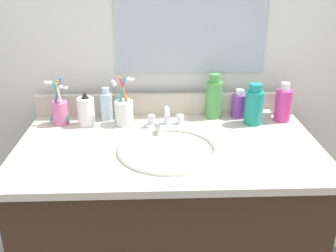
# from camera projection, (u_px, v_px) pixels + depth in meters

# --- Properties ---
(vanity_cabinet) EXTENTS (1.02, 0.54, 0.75)m
(vanity_cabinet) POSITION_uv_depth(u_px,v_px,m) (168.00, 235.00, 1.49)
(vanity_cabinet) COLOR #382316
(vanity_cabinet) RESTS_ON ground_plane
(countertop) EXTENTS (1.06, 0.59, 0.02)m
(countertop) POSITION_uv_depth(u_px,v_px,m) (168.00, 147.00, 1.34)
(countertop) COLOR beige
(countertop) RESTS_ON vanity_cabinet
(backsplash) EXTENTS (1.06, 0.02, 0.09)m
(backsplash) POSITION_uv_depth(u_px,v_px,m) (166.00, 104.00, 1.57)
(backsplash) COLOR beige
(backsplash) RESTS_ON countertop
(back_wall) EXTENTS (2.16, 0.04, 1.30)m
(back_wall) POSITION_uv_depth(u_px,v_px,m) (165.00, 134.00, 1.70)
(back_wall) COLOR silver
(back_wall) RESTS_ON ground_plane
(mirror_panel) EXTENTS (0.60, 0.01, 0.56)m
(mirror_panel) POSITION_uv_depth(u_px,v_px,m) (191.00, 1.00, 1.45)
(mirror_panel) COLOR #B2BCC6
(sink_basin) EXTENTS (0.35, 0.35, 0.11)m
(sink_basin) POSITION_uv_depth(u_px,v_px,m) (168.00, 158.00, 1.30)
(sink_basin) COLOR white
(sink_basin) RESTS_ON countertop
(faucet) EXTENTS (0.16, 0.10, 0.08)m
(faucet) POSITION_uv_depth(u_px,v_px,m) (166.00, 120.00, 1.46)
(faucet) COLOR silver
(faucet) RESTS_ON countertop
(bottle_soap_pink) EXTENTS (0.06, 0.06, 0.16)m
(bottle_soap_pink) POSITION_uv_depth(u_px,v_px,m) (283.00, 104.00, 1.51)
(bottle_soap_pink) COLOR #D8338C
(bottle_soap_pink) RESTS_ON countertop
(bottle_mouthwash_teal) EXTENTS (0.07, 0.07, 0.16)m
(bottle_mouthwash_teal) POSITION_uv_depth(u_px,v_px,m) (254.00, 106.00, 1.48)
(bottle_mouthwash_teal) COLOR teal
(bottle_mouthwash_teal) RESTS_ON countertop
(bottle_lotion_white) EXTENTS (0.06, 0.06, 0.13)m
(bottle_lotion_white) POSITION_uv_depth(u_px,v_px,m) (86.00, 111.00, 1.47)
(bottle_lotion_white) COLOR white
(bottle_lotion_white) RESTS_ON countertop
(bottle_toner_green) EXTENTS (0.06, 0.06, 0.18)m
(bottle_toner_green) POSITION_uv_depth(u_px,v_px,m) (214.00, 98.00, 1.53)
(bottle_toner_green) COLOR #4C9E4C
(bottle_toner_green) RESTS_ON countertop
(bottle_gel_clear) EXTENTS (0.05, 0.05, 0.13)m
(bottle_gel_clear) POSITION_uv_depth(u_px,v_px,m) (106.00, 106.00, 1.52)
(bottle_gel_clear) COLOR silver
(bottle_gel_clear) RESTS_ON countertop
(bottle_cream_purple) EXTENTS (0.06, 0.06, 0.12)m
(bottle_cream_purple) POSITION_uv_depth(u_px,v_px,m) (239.00, 105.00, 1.55)
(bottle_cream_purple) COLOR #7A3899
(bottle_cream_purple) RESTS_ON countertop
(cup_pink) EXTENTS (0.09, 0.06, 0.19)m
(cup_pink) POSITION_uv_depth(u_px,v_px,m) (60.00, 111.00, 1.48)
(cup_pink) COLOR #D16693
(cup_pink) RESTS_ON countertop
(cup_white_ceramic) EXTENTS (0.09, 0.07, 0.19)m
(cup_white_ceramic) POSITION_uv_depth(u_px,v_px,m) (124.00, 111.00, 1.48)
(cup_white_ceramic) COLOR white
(cup_white_ceramic) RESTS_ON countertop
(soap_bar) EXTENTS (0.06, 0.04, 0.02)m
(soap_bar) POSITION_uv_depth(u_px,v_px,m) (262.00, 114.00, 1.57)
(soap_bar) COLOR white
(soap_bar) RESTS_ON countertop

